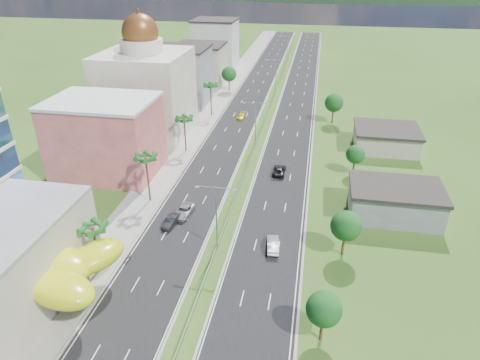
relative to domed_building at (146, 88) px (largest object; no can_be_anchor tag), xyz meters
The scene contains 32 objects.
ground 62.75m from the domed_building, 63.02° to the right, with size 500.00×500.00×0.00m, color #2D5119.
road_left 42.12m from the domed_building, 59.64° to the left, with size 11.00×260.00×0.04m, color black.
road_right 51.12m from the domed_building, 44.59° to the left, with size 11.00×260.00×0.04m, color black.
sidewalk_left 38.39m from the domed_building, 72.55° to the left, with size 7.00×260.00×0.12m, color gray.
median_guardrail 34.47m from the domed_building, 31.25° to the left, with size 0.10×216.06×0.76m.
streetlight_median_b 53.20m from the domed_building, 58.11° to the right, with size 6.04×0.25×11.00m.
streetlight_median_c 28.81m from the domed_building, 10.12° to the right, with size 6.04×0.25×11.00m.
streetlight_median_d 49.04m from the domed_building, 55.01° to the left, with size 6.04×0.25×11.00m.
streetlight_median_e 89.61m from the domed_building, 71.77° to the left, with size 6.04×0.25×11.00m.
lime_canopy 59.88m from the domed_building, 82.28° to the right, with size 18.00×15.00×7.40m.
pink_shophouse 23.32m from the domed_building, 90.00° to the right, with size 20.00×15.00×15.00m, color #B54A54.
domed_building is the anchor object (origin of this frame).
midrise_grey 25.24m from the domed_building, 87.71° to the left, with size 16.00×15.00×16.00m, color gray.
midrise_beige 47.26m from the domed_building, 88.78° to the left, with size 16.00×15.00×13.00m, color #BAAF99.
midrise_white 70.05m from the domed_building, 89.18° to the left, with size 16.00×15.00×18.00m, color silver.
shed_near 64.14m from the domed_building, 28.18° to the right, with size 15.00×10.00×5.00m, color gray.
shed_far 58.72m from the domed_building, ahead, with size 14.00×12.00×4.40m, color #BAAF99.
palm_tree_b 54.62m from the domed_building, 76.73° to the right, with size 3.60×3.60×8.10m.
palm_tree_c 35.40m from the domed_building, 69.25° to the right, with size 3.60×3.60×9.60m.
palm_tree_d 16.46m from the domed_building, 38.66° to the right, with size 3.60×3.60×8.60m.
palm_tree_e 19.76m from the domed_building, 50.19° to the left, with size 3.60×3.60×9.40m.
leafy_tree_lfar 42.30m from the domed_building, 72.65° to the left, with size 4.90×4.90×8.05m.
leafy_tree_ra 74.69m from the domed_building, 53.75° to the right, with size 4.20×4.20×6.90m.
leafy_tree_rb 64.00m from the domed_building, 42.46° to the right, with size 4.55×4.55×7.47m.
leafy_tree_rc 52.67m from the domed_building, 16.70° to the right, with size 3.85×3.85×6.33m.
leafy_tree_rd 48.73m from the domed_building, 18.06° to the left, with size 4.90×4.90×8.05m.
car_dark_left 45.51m from the domed_building, 64.67° to the right, with size 1.63×4.66×1.54m, color black.
car_silver_mid_left 43.07m from the domed_building, 61.21° to the right, with size 2.55×5.53×1.54m, color #93959A.
car_yellow_far_left 27.59m from the domed_building, 33.42° to the left, with size 1.88×4.63×1.34m, color yellow.
car_silver_right 57.75m from the domed_building, 50.03° to the right, with size 1.74×5.00×1.65m, color #B6B8BF.
car_dark_far_right 40.55m from the domed_building, 26.98° to the right, with size 2.50×5.42×1.51m, color black.
motorcycle 53.90m from the domed_building, 72.71° to the right, with size 0.63×2.07×1.33m, color black.
Camera 1 is at (13.02, -42.12, 40.50)m, focal length 32.00 mm.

